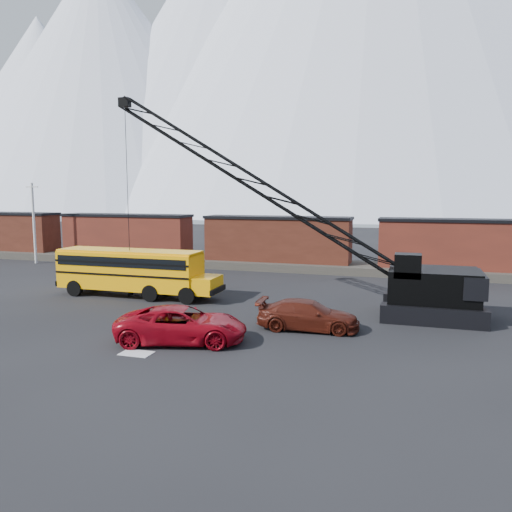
{
  "coord_description": "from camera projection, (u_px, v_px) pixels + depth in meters",
  "views": [
    {
      "loc": [
        11.88,
        -22.71,
        7.05
      ],
      "look_at": [
        2.41,
        7.6,
        3.0
      ],
      "focal_mm": 35.0,
      "sensor_mm": 36.0,
      "label": 1
    }
  ],
  "objects": [
    {
      "name": "boxcar_west_far",
      "position": [
        2.0,
        231.0,
        55.86
      ],
      "size": [
        13.7,
        3.1,
        4.17
      ],
      "color": "#4E2116",
      "rests_on": "gravel_berm"
    },
    {
      "name": "boxcar_mid",
      "position": [
        277.0,
        239.0,
        46.39
      ],
      "size": [
        13.7,
        3.1,
        4.17
      ],
      "color": "#4E2116",
      "rests_on": "gravel_berm"
    },
    {
      "name": "boxcar_west_near",
      "position": [
        127.0,
        235.0,
        51.13
      ],
      "size": [
        13.7,
        3.1,
        4.17
      ],
      "color": "#4B1E15",
      "rests_on": "gravel_berm"
    },
    {
      "name": "school_bus",
      "position": [
        134.0,
        270.0,
        33.86
      ],
      "size": [
        11.65,
        2.65,
        3.19
      ],
      "color": "#FEA705",
      "rests_on": "ground"
    },
    {
      "name": "mountain_ridge",
      "position": [
        408.0,
        39.0,
        280.11
      ],
      "size": [
        800.0,
        340.0,
        240.0
      ],
      "color": "white",
      "rests_on": "ground"
    },
    {
      "name": "red_pickup",
      "position": [
        182.0,
        325.0,
        23.55
      ],
      "size": [
        6.65,
        4.31,
        1.7
      ],
      "primitive_type": "imported",
      "rotation": [
        0.0,
        0.0,
        1.83
      ],
      "color": "maroon",
      "rests_on": "ground"
    },
    {
      "name": "snow_patch",
      "position": [
        136.0,
        353.0,
        21.98
      ],
      "size": [
        1.4,
        0.9,
        0.02
      ],
      "primitive_type": "cube",
      "color": "silver",
      "rests_on": "ground"
    },
    {
      "name": "crawler_crane",
      "position": [
        279.0,
        197.0,
        30.13
      ],
      "size": [
        22.62,
        4.2,
        13.36
      ],
      "color": "black",
      "rests_on": "ground"
    },
    {
      "name": "maroon_suv",
      "position": [
        308.0,
        315.0,
        25.74
      ],
      "size": [
        5.4,
        2.5,
        1.53
      ],
      "primitive_type": "imported",
      "rotation": [
        0.0,
        0.0,
        1.64
      ],
      "color": "#48160C",
      "rests_on": "ground"
    },
    {
      "name": "ground",
      "position": [
        168.0,
        329.0,
        25.91
      ],
      "size": [
        160.0,
        160.0,
        0.0
      ],
      "primitive_type": "plane",
      "color": "black",
      "rests_on": "ground"
    },
    {
      "name": "utility_pole",
      "position": [
        34.0,
        222.0,
        49.53
      ],
      "size": [
        1.4,
        0.24,
        8.0
      ],
      "color": "silver",
      "rests_on": "ground"
    },
    {
      "name": "boxcar_east_near",
      "position": [
        462.0,
        244.0,
        41.66
      ],
      "size": [
        13.7,
        3.1,
        4.17
      ],
      "color": "#4B1E15",
      "rests_on": "gravel_berm"
    },
    {
      "name": "gravel_berm",
      "position": [
        277.0,
        265.0,
        46.7
      ],
      "size": [
        120.0,
        5.0,
        0.7
      ],
      "primitive_type": "cube",
      "color": "#4C473E",
      "rests_on": "ground"
    }
  ]
}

